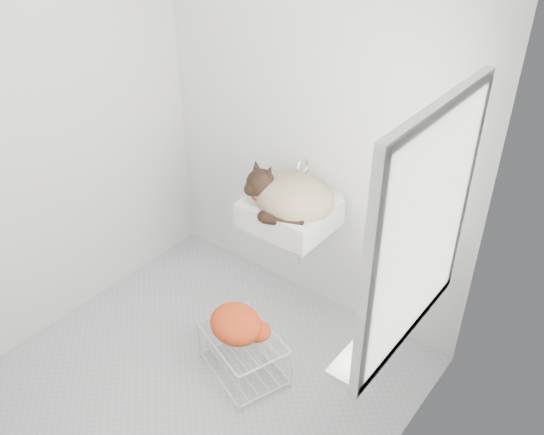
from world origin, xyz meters
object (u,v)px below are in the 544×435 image
Objects in this scene: cat at (290,198)px; bottle_a at (368,346)px; wire_rack at (244,354)px; bottle_b at (382,330)px; sink at (290,202)px; bottle_c at (411,296)px.

cat is 1.20m from bottle_a.
wire_rack is 1.09m from bottle_b.
bottle_a is (0.84, -0.15, 0.70)m from wire_rack.
sink reaches higher than bottle_c.
bottle_c is at bearing 90.00° from bottle_b.
bottle_a is 0.12m from bottle_b.
wire_rack is 1.10m from bottle_a.
bottle_a is at bearing -90.00° from bottle_c.
bottle_a is at bearing -90.00° from bottle_b.
sink is 1.22m from bottle_a.
bottle_a reaches higher than wire_rack.
bottle_c is (0.95, -0.33, -0.04)m from cat.
sink reaches higher than bottle_b.
bottle_c is (0.84, 0.25, 0.70)m from wire_rack.
sink is at bearing 146.71° from bottle_b.
bottle_c is (0.00, 0.40, 0.00)m from bottle_a.
bottle_c is at bearing -19.87° from sink.
wire_rack is (0.12, -0.60, -0.70)m from sink.
sink is 3.03× the size of bottle_c.
bottle_a is 1.01× the size of bottle_b.
cat is at bearing -60.54° from sink.
bottle_c is at bearing 90.00° from bottle_a.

